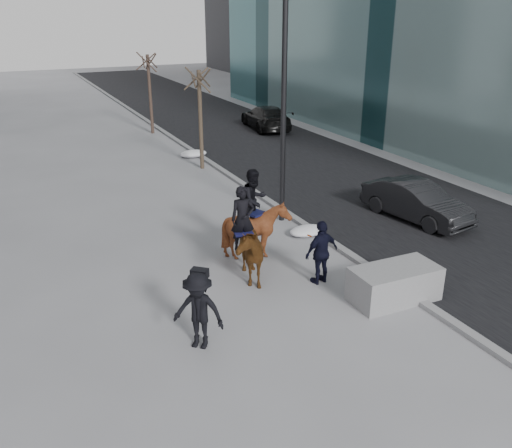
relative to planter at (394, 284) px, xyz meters
name	(u,v)px	position (x,y,z in m)	size (l,w,h in m)	color
ground	(276,294)	(-2.52, 1.53, -0.44)	(120.00, 120.00, 0.00)	gray
road	(310,166)	(4.48, 11.53, -0.43)	(8.00, 90.00, 0.01)	black
curb	(230,176)	(0.48, 11.53, -0.38)	(0.25, 90.00, 0.12)	gray
planter	(394,284)	(0.00, 0.00, 0.00)	(2.20, 1.10, 0.88)	gray
car_near	(416,201)	(4.28, 4.14, 0.22)	(1.40, 4.01, 1.32)	black
car_far	(266,117)	(6.40, 19.93, 0.27)	(1.98, 4.87, 1.41)	black
tree_near	(200,115)	(-0.12, 13.42, 1.99)	(1.20, 1.20, 4.85)	#3B2C23
tree_far	(150,90)	(-0.12, 21.73, 2.02)	(1.20, 1.20, 4.93)	#35261F
mounted_left	(245,246)	(-2.88, 2.67, 0.51)	(1.30, 2.13, 2.56)	#4F280F
mounted_right	(256,224)	(-2.05, 3.72, 0.63)	(1.87, 1.98, 2.67)	#4C1F0F
feeder	(322,252)	(-1.16, 1.59, 0.44)	(1.08, 0.92, 1.75)	black
camera_crew	(198,311)	(-5.10, 0.19, 0.45)	(1.28, 1.24, 1.75)	black
lamppost	(287,72)	(0.08, 5.94, 4.56)	(0.25, 1.94, 9.09)	black
snow_piles	(229,178)	(0.18, 10.95, -0.28)	(1.35, 11.77, 0.34)	white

